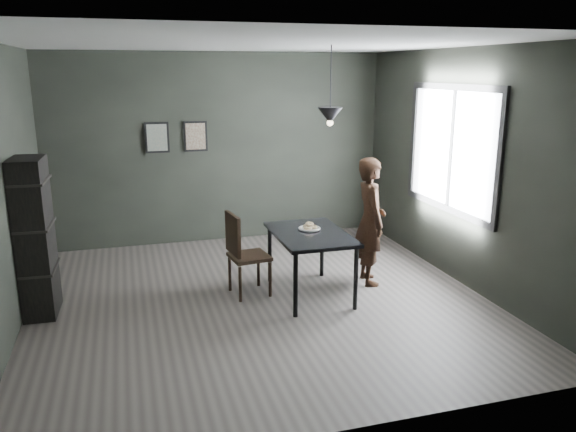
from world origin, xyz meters
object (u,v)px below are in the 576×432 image
object	(u,v)px
woman	(370,221)
pendant_lamp	(330,115)
cafe_table	(310,239)
wood_chair	(242,249)
white_plate	(309,229)
shelf_unit	(35,238)

from	to	relation	value
woman	pendant_lamp	bearing A→B (deg)	105.59
cafe_table	woman	world-z (taller)	woman
woman	wood_chair	bearing A→B (deg)	96.52
white_plate	wood_chair	xyz separation A→B (m)	(-0.78, 0.09, -0.20)
wood_chair	pendant_lamp	size ratio (longest dim) A/B	1.13
woman	pendant_lamp	xyz separation A→B (m)	(-0.57, -0.08, 1.28)
wood_chair	pendant_lamp	world-z (taller)	pendant_lamp
woman	cafe_table	bearing A→B (deg)	109.99
white_plate	pendant_lamp	distance (m)	1.31
pendant_lamp	woman	bearing A→B (deg)	7.99
wood_chair	white_plate	bearing A→B (deg)	-14.69
white_plate	woman	distance (m)	0.79
woman	white_plate	bearing A→B (deg)	101.90
woman	shelf_unit	distance (m)	3.74
white_plate	woman	size ratio (longest dim) A/B	0.15
woman	wood_chair	size ratio (longest dim) A/B	1.58
woman	shelf_unit	size ratio (longest dim) A/B	0.92
white_plate	pendant_lamp	bearing A→B (deg)	-5.29
cafe_table	pendant_lamp	world-z (taller)	pendant_lamp
cafe_table	shelf_unit	xyz separation A→B (m)	(-2.92, 0.32, 0.17)
white_plate	woman	world-z (taller)	woman
cafe_table	white_plate	world-z (taller)	white_plate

